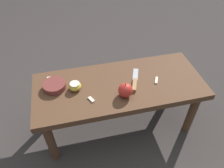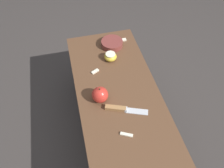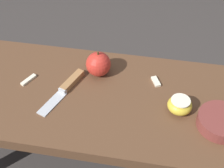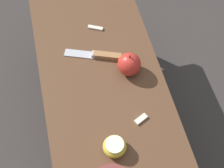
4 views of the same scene
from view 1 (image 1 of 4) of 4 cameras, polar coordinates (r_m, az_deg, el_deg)
name	(u,v)px [view 1 (image 1 of 4)]	position (r m, az deg, el deg)	size (l,w,h in m)	color
ground_plane	(118,123)	(1.64, 1.63, -10.22)	(8.00, 8.00, 0.00)	#383330
wooden_bench	(119,90)	(1.37, 1.91, -1.69)	(1.04, 0.44, 0.40)	brown
knife	(135,82)	(1.34, 5.96, 0.47)	(0.10, 0.21, 0.02)	#B7BABF
apple_whole	(125,90)	(1.24, 3.52, -1.66)	(0.08, 0.08, 0.09)	red
apple_cut	(75,86)	(1.30, -9.65, -0.55)	(0.07, 0.07, 0.05)	gold
apple_slice_near_knife	(91,99)	(1.24, -5.43, -4.04)	(0.04, 0.05, 0.01)	silver
apple_slice_center	(49,79)	(1.41, -16.17, 1.16)	(0.02, 0.05, 0.01)	silver
apple_slice_near_bowl	(156,80)	(1.38, 11.53, 0.98)	(0.04, 0.06, 0.01)	silver
bowl	(54,86)	(1.34, -14.81, -0.42)	(0.14, 0.14, 0.04)	brown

